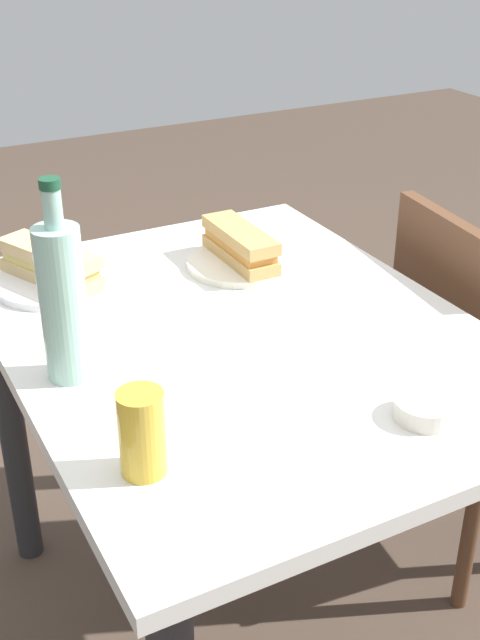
{
  "coord_description": "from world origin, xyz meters",
  "views": [
    {
      "loc": [
        1.13,
        -0.59,
        1.45
      ],
      "look_at": [
        0.0,
        0.0,
        0.78
      ],
      "focal_mm": 46.27,
      "sensor_mm": 36.0,
      "label": 1
    }
  ],
  "objects_px": {
    "dining_table": "(240,391)",
    "water_bottle": "(63,300)",
    "olive_bowl": "(425,409)",
    "knife_near": "(69,268)",
    "baguette_sandwich_near": "(50,264)",
    "beer_glass": "(142,433)",
    "plate_far": "(240,263)",
    "baguette_sandwich_far": "(240,244)",
    "knife_far": "(259,252)",
    "plate_near": "(53,283)",
    "chair_far": "(476,371)"
  },
  "relations": [
    {
      "from": "dining_table",
      "to": "baguette_sandwich_far",
      "type": "xyz_separation_m",
      "value": [
        -0.24,
        0.13,
        0.18
      ]
    },
    {
      "from": "baguette_sandwich_far",
      "to": "olive_bowl",
      "type": "height_order",
      "value": "baguette_sandwich_far"
    },
    {
      "from": "dining_table",
      "to": "water_bottle",
      "type": "relative_size",
      "value": 3.17
    },
    {
      "from": "knife_near",
      "to": "chair_far",
      "type": "bearing_deg",
      "value": 66.28
    },
    {
      "from": "water_bottle",
      "to": "beer_glass",
      "type": "xyz_separation_m",
      "value": [
        0.28,
        0.01,
        -0.07
      ]
    },
    {
      "from": "plate_near",
      "to": "beer_glass",
      "type": "xyz_separation_m",
      "value": [
        0.61,
        -0.06,
        0.05
      ]
    },
    {
      "from": "dining_table",
      "to": "plate_near",
      "type": "xyz_separation_m",
      "value": [
        -0.33,
        -0.24,
        0.13
      ]
    },
    {
      "from": "knife_far",
      "to": "beer_glass",
      "type": "bearing_deg",
      "value": -41.25
    },
    {
      "from": "water_bottle",
      "to": "knife_near",
      "type": "bearing_deg",
      "value": 163.03
    },
    {
      "from": "baguette_sandwich_near",
      "to": "knife_near",
      "type": "relative_size",
      "value": 1.32
    },
    {
      "from": "plate_near",
      "to": "baguette_sandwich_far",
      "type": "relative_size",
      "value": 1.03
    },
    {
      "from": "dining_table",
      "to": "water_bottle",
      "type": "xyz_separation_m",
      "value": [
        0.01,
        -0.31,
        0.26
      ]
    },
    {
      "from": "water_bottle",
      "to": "beer_glass",
      "type": "height_order",
      "value": "water_bottle"
    },
    {
      "from": "plate_far",
      "to": "water_bottle",
      "type": "bearing_deg",
      "value": -60.45
    },
    {
      "from": "chair_far",
      "to": "knife_far",
      "type": "bearing_deg",
      "value": -120.02
    },
    {
      "from": "baguette_sandwich_near",
      "to": "knife_far",
      "type": "relative_size",
      "value": 1.31
    },
    {
      "from": "plate_far",
      "to": "water_bottle",
      "type": "height_order",
      "value": "water_bottle"
    },
    {
      "from": "water_bottle",
      "to": "beer_glass",
      "type": "distance_m",
      "value": 0.29
    },
    {
      "from": "baguette_sandwich_near",
      "to": "chair_far",
      "type": "bearing_deg",
      "value": 69.26
    },
    {
      "from": "plate_near",
      "to": "baguette_sandwich_far",
      "type": "bearing_deg",
      "value": 76.78
    },
    {
      "from": "plate_near",
      "to": "knife_near",
      "type": "bearing_deg",
      "value": 126.23
    },
    {
      "from": "dining_table",
      "to": "knife_near",
      "type": "distance_m",
      "value": 0.43
    },
    {
      "from": "chair_far",
      "to": "knife_far",
      "type": "xyz_separation_m",
      "value": [
        -0.24,
        -0.42,
        0.28
      ]
    },
    {
      "from": "knife_near",
      "to": "baguette_sandwich_near",
      "type": "bearing_deg",
      "value": -53.77
    },
    {
      "from": "plate_far",
      "to": "beer_glass",
      "type": "xyz_separation_m",
      "value": [
        0.53,
        -0.42,
        0.05
      ]
    },
    {
      "from": "baguette_sandwich_far",
      "to": "knife_far",
      "type": "bearing_deg",
      "value": 102.91
    },
    {
      "from": "knife_near",
      "to": "knife_far",
      "type": "bearing_deg",
      "value": 74.12
    },
    {
      "from": "plate_near",
      "to": "plate_far",
      "type": "distance_m",
      "value": 0.38
    },
    {
      "from": "chair_far",
      "to": "baguette_sandwich_near",
      "type": "distance_m",
      "value": 0.95
    },
    {
      "from": "plate_near",
      "to": "dining_table",
      "type": "bearing_deg",
      "value": 36.44
    },
    {
      "from": "plate_far",
      "to": "beer_glass",
      "type": "bearing_deg",
      "value": -38.7
    },
    {
      "from": "water_bottle",
      "to": "beer_glass",
      "type": "relative_size",
      "value": 2.66
    },
    {
      "from": "plate_far",
      "to": "beer_glass",
      "type": "height_order",
      "value": "beer_glass"
    },
    {
      "from": "baguette_sandwich_near",
      "to": "water_bottle",
      "type": "xyz_separation_m",
      "value": [
        0.33,
        -0.07,
        0.08
      ]
    },
    {
      "from": "baguette_sandwich_near",
      "to": "knife_near",
      "type": "height_order",
      "value": "baguette_sandwich_near"
    },
    {
      "from": "knife_near",
      "to": "beer_glass",
      "type": "xyz_separation_m",
      "value": [
        0.65,
        -0.1,
        0.04
      ]
    },
    {
      "from": "chair_far",
      "to": "beer_glass",
      "type": "distance_m",
      "value": 0.99
    },
    {
      "from": "baguette_sandwich_near",
      "to": "knife_far",
      "type": "height_order",
      "value": "baguette_sandwich_near"
    },
    {
      "from": "plate_near",
      "to": "knife_near",
      "type": "distance_m",
      "value": 0.05
    },
    {
      "from": "knife_far",
      "to": "chair_far",
      "type": "bearing_deg",
      "value": 59.98
    },
    {
      "from": "plate_far",
      "to": "baguette_sandwich_far",
      "type": "distance_m",
      "value": 0.04
    },
    {
      "from": "olive_bowl",
      "to": "dining_table",
      "type": "bearing_deg",
      "value": -162.34
    },
    {
      "from": "olive_bowl",
      "to": "knife_far",
      "type": "bearing_deg",
      "value": 174.32
    },
    {
      "from": "beer_glass",
      "to": "olive_bowl",
      "type": "relative_size",
      "value": 1.33
    },
    {
      "from": "plate_near",
      "to": "olive_bowl",
      "type": "relative_size",
      "value": 2.38
    },
    {
      "from": "beer_glass",
      "to": "baguette_sandwich_near",
      "type": "bearing_deg",
      "value": 174.87
    },
    {
      "from": "plate_near",
      "to": "plate_far",
      "type": "bearing_deg",
      "value": 76.78
    },
    {
      "from": "chair_far",
      "to": "baguette_sandwich_far",
      "type": "distance_m",
      "value": 0.61
    },
    {
      "from": "baguette_sandwich_far",
      "to": "knife_far",
      "type": "distance_m",
      "value": 0.06
    },
    {
      "from": "beer_glass",
      "to": "plate_near",
      "type": "bearing_deg",
      "value": 174.87
    }
  ]
}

